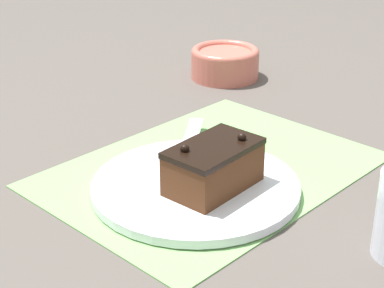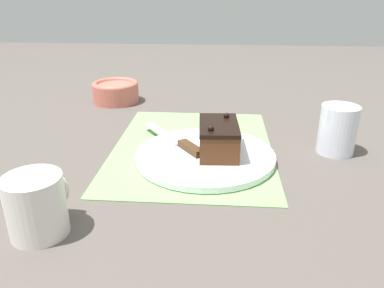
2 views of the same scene
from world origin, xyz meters
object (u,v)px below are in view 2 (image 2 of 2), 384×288
(serving_knife, at_px, (179,143))
(coffee_mug, at_px, (37,205))
(chocolate_cake, at_px, (218,138))
(small_bowl, at_px, (116,91))
(drinking_glass, at_px, (338,130))
(cake_plate, at_px, (205,156))

(serving_knife, xyz_separation_m, coffee_mug, (-0.29, 0.17, 0.02))
(chocolate_cake, bearing_deg, coffee_mug, 136.23)
(small_bowl, bearing_deg, coffee_mug, -174.63)
(serving_knife, relative_size, coffee_mug, 2.12)
(chocolate_cake, xyz_separation_m, coffee_mug, (-0.26, 0.25, -0.00))
(small_bowl, bearing_deg, drinking_glass, -120.29)
(cake_plate, bearing_deg, drinking_glass, -77.32)
(cake_plate, bearing_deg, serving_knife, 57.61)
(serving_knife, bearing_deg, chocolate_cake, -55.88)
(chocolate_cake, distance_m, small_bowl, 0.49)
(drinking_glass, bearing_deg, cake_plate, 102.68)
(small_bowl, height_order, coffee_mug, coffee_mug)
(serving_knife, distance_m, coffee_mug, 0.34)
(chocolate_cake, bearing_deg, cake_plate, 105.03)
(serving_knife, height_order, coffee_mug, coffee_mug)
(chocolate_cake, distance_m, serving_knife, 0.09)
(cake_plate, relative_size, coffee_mug, 3.05)
(cake_plate, distance_m, coffee_mug, 0.34)
(chocolate_cake, height_order, drinking_glass, drinking_glass)
(serving_knife, bearing_deg, cake_plate, -68.68)
(cake_plate, xyz_separation_m, small_bowl, (0.39, 0.29, 0.02))
(cake_plate, relative_size, drinking_glass, 2.75)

